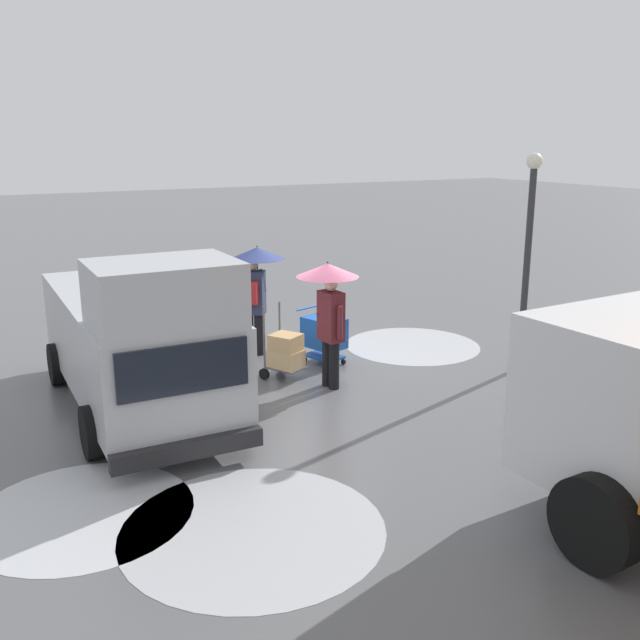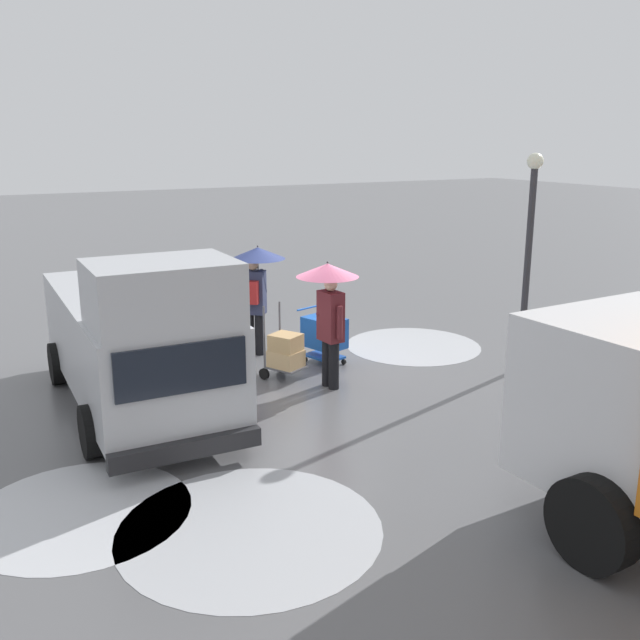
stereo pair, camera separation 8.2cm
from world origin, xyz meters
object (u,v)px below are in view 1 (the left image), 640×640
(pedestrian_pink_side, at_px, (255,276))
(pedestrian_black_side, at_px, (329,295))
(shopping_cart_vendor, at_px, (324,334))
(hand_dolly_boxes, at_px, (285,352))
(cargo_van_parked_right, at_px, (138,337))
(street_lamp, at_px, (529,240))

(pedestrian_pink_side, height_order, pedestrian_black_side, same)
(shopping_cart_vendor, relative_size, hand_dolly_boxes, 0.77)
(cargo_van_parked_right, height_order, hand_dolly_boxes, cargo_van_parked_right)
(shopping_cart_vendor, height_order, hand_dolly_boxes, hand_dolly_boxes)
(shopping_cart_vendor, distance_m, hand_dolly_boxes, 1.11)
(cargo_van_parked_right, distance_m, shopping_cart_vendor, 3.73)
(cargo_van_parked_right, relative_size, pedestrian_black_side, 2.50)
(cargo_van_parked_right, relative_size, shopping_cart_vendor, 5.28)
(cargo_van_parked_right, bearing_deg, street_lamp, 168.80)
(cargo_van_parked_right, relative_size, hand_dolly_boxes, 4.09)
(street_lamp, bearing_deg, pedestrian_black_side, -13.91)
(hand_dolly_boxes, xyz_separation_m, street_lamp, (-4.01, 1.56, 1.88))
(pedestrian_black_side, distance_m, street_lamp, 3.72)
(pedestrian_black_side, bearing_deg, shopping_cart_vendor, -115.37)
(shopping_cart_vendor, height_order, street_lamp, street_lamp)
(hand_dolly_boxes, relative_size, street_lamp, 0.34)
(street_lamp, bearing_deg, hand_dolly_boxes, -21.24)
(shopping_cart_vendor, xyz_separation_m, street_lamp, (-2.99, 2.00, 1.80))
(hand_dolly_boxes, xyz_separation_m, pedestrian_pink_side, (-0.13, -1.54, 1.08))
(cargo_van_parked_right, bearing_deg, pedestrian_black_side, 171.96)
(shopping_cart_vendor, bearing_deg, pedestrian_pink_side, -51.27)
(cargo_van_parked_right, xyz_separation_m, shopping_cart_vendor, (-3.62, -0.69, -0.61))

